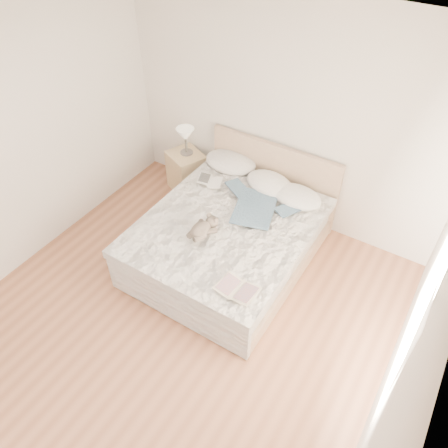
{
  "coord_description": "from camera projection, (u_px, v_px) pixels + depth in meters",
  "views": [
    {
      "loc": [
        1.81,
        -1.85,
        3.8
      ],
      "look_at": [
        -0.01,
        1.05,
        0.62
      ],
      "focal_mm": 35.0,
      "sensor_mm": 36.0,
      "label": 1
    }
  ],
  "objects": [
    {
      "name": "floor",
      "position": [
        170.0,
        328.0,
        4.44
      ],
      "size": [
        4.0,
        4.5,
        0.0
      ],
      "primitive_type": "cube",
      "color": "brown",
      "rests_on": "ground"
    },
    {
      "name": "ceiling",
      "position": [
        132.0,
        70.0,
        2.6
      ],
      "size": [
        4.0,
        4.5,
        0.0
      ],
      "primitive_type": "cube",
      "color": "white",
      "rests_on": "ground"
    },
    {
      "name": "wall_back",
      "position": [
        281.0,
        116.0,
        4.92
      ],
      "size": [
        4.0,
        0.02,
        2.7
      ],
      "primitive_type": "cube",
      "color": "silver",
      "rests_on": "ground"
    },
    {
      "name": "wall_right",
      "position": [
        406.0,
        350.0,
        2.74
      ],
      "size": [
        0.02,
        4.5,
        2.7
      ],
      "primitive_type": "cube",
      "color": "silver",
      "rests_on": "ground"
    },
    {
      "name": "window",
      "position": [
        421.0,
        307.0,
        2.86
      ],
      "size": [
        0.02,
        1.3,
        1.1
      ],
      "primitive_type": "cube",
      "color": "white",
      "rests_on": "wall_right"
    },
    {
      "name": "bed",
      "position": [
        231.0,
        237.0,
        4.97
      ],
      "size": [
        1.72,
        2.14,
        1.0
      ],
      "color": "tan",
      "rests_on": "floor"
    },
    {
      "name": "nightstand",
      "position": [
        187.0,
        171.0,
        5.95
      ],
      "size": [
        0.57,
        0.55,
        0.56
      ],
      "primitive_type": "cube",
      "rotation": [
        0.0,
        0.0,
        -0.41
      ],
      "color": "tan",
      "rests_on": "floor"
    },
    {
      "name": "table_lamp",
      "position": [
        186.0,
        136.0,
        5.6
      ],
      "size": [
        0.24,
        0.24,
        0.37
      ],
      "color": "#504A45",
      "rests_on": "nightstand"
    },
    {
      "name": "pillow_left",
      "position": [
        231.0,
        162.0,
        5.49
      ],
      "size": [
        0.69,
        0.49,
        0.2
      ],
      "primitive_type": "ellipsoid",
      "rotation": [
        0.0,
        0.0,
        0.03
      ],
      "color": "silver",
      "rests_on": "bed"
    },
    {
      "name": "pillow_middle",
      "position": [
        270.0,
        183.0,
        5.16
      ],
      "size": [
        0.68,
        0.53,
        0.18
      ],
      "primitive_type": "ellipsoid",
      "rotation": [
        0.0,
        0.0,
        -0.2
      ],
      "color": "white",
      "rests_on": "bed"
    },
    {
      "name": "pillow_right",
      "position": [
        297.0,
        197.0,
        4.98
      ],
      "size": [
        0.6,
        0.44,
        0.17
      ],
      "primitive_type": "ellipsoid",
      "rotation": [
        0.0,
        0.0,
        -0.06
      ],
      "color": "white",
      "rests_on": "bed"
    },
    {
      "name": "blouse",
      "position": [
        255.0,
        208.0,
        4.85
      ],
      "size": [
        0.85,
        0.88,
        0.03
      ],
      "primitive_type": null,
      "rotation": [
        0.0,
        0.0,
        0.28
      ],
      "color": "#334D64",
      "rests_on": "bed"
    },
    {
      "name": "photo_book",
      "position": [
        210.0,
        181.0,
        5.21
      ],
      "size": [
        0.38,
        0.32,
        0.02
      ],
      "primitive_type": "cube",
      "rotation": [
        0.0,
        0.0,
        0.36
      ],
      "color": "white",
      "rests_on": "bed"
    },
    {
      "name": "childrens_book",
      "position": [
        237.0,
        290.0,
        4.01
      ],
      "size": [
        0.4,
        0.29,
        0.03
      ],
      "primitive_type": "cube",
      "rotation": [
        0.0,
        0.0,
        -0.06
      ],
      "color": "beige",
      "rests_on": "bed"
    },
    {
      "name": "teddy_bear",
      "position": [
        201.0,
        233.0,
        4.52
      ],
      "size": [
        0.28,
        0.35,
        0.17
      ],
      "primitive_type": null,
      "rotation": [
        0.0,
        0.0,
        -0.17
      ],
      "color": "brown",
      "rests_on": "bed"
    }
  ]
}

